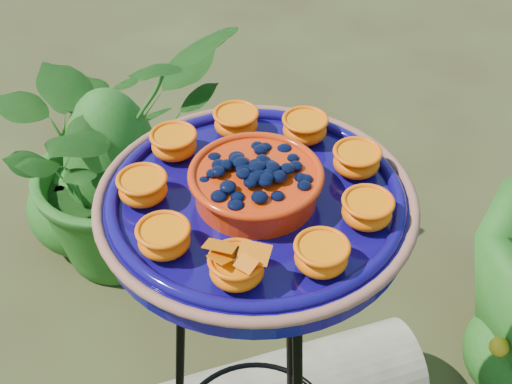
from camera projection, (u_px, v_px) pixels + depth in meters
tripod_stand at (256, 360)px, 1.31m from camera, size 0.39×0.39×0.90m
feeder_dish at (256, 198)px, 1.05m from camera, size 0.55×0.55×0.11m
shrub_back_left at (111, 149)px, 2.06m from camera, size 0.84×0.89×0.77m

